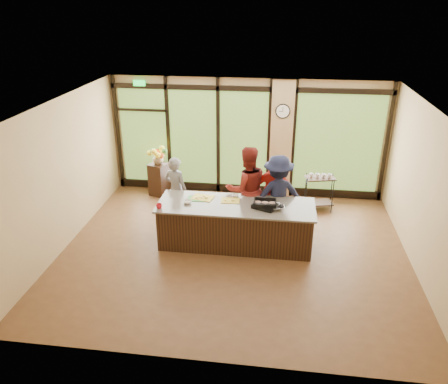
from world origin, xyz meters
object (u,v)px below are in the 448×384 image
(cook_right, at_px, (278,195))
(bar_cart, at_px, (319,188))
(roasting_pan, at_px, (265,206))
(flower_stand, at_px, (159,179))
(cook_left, at_px, (176,190))
(island_base, at_px, (236,225))

(cook_right, bearing_deg, bar_cart, -144.68)
(roasting_pan, xyz_separation_m, flower_stand, (-2.84, 2.33, -0.53))
(cook_right, relative_size, flower_stand, 2.08)
(cook_left, xyz_separation_m, roasting_pan, (2.04, -0.91, 0.17))
(island_base, height_order, flower_stand, island_base)
(cook_right, bearing_deg, roasting_pan, 56.08)
(cook_left, bearing_deg, bar_cart, -140.80)
(cook_left, bearing_deg, cook_right, -162.95)
(cook_left, relative_size, flower_stand, 1.84)
(flower_stand, xyz_separation_m, bar_cart, (4.07, -0.36, 0.13))
(roasting_pan, bearing_deg, flower_stand, 164.06)
(island_base, relative_size, flower_stand, 3.64)
(cook_right, distance_m, flower_stand, 3.50)
(cook_left, distance_m, bar_cart, 3.44)
(cook_left, bearing_deg, island_base, 171.06)
(island_base, distance_m, flower_stand, 3.19)
(island_base, relative_size, cook_right, 1.75)
(cook_left, xyz_separation_m, bar_cart, (3.27, 1.05, -0.22))
(cook_right, xyz_separation_m, bar_cart, (0.99, 1.22, -0.32))
(bar_cart, bearing_deg, island_base, -147.38)
(cook_right, xyz_separation_m, roasting_pan, (-0.24, -0.74, 0.07))
(cook_right, distance_m, bar_cart, 1.61)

